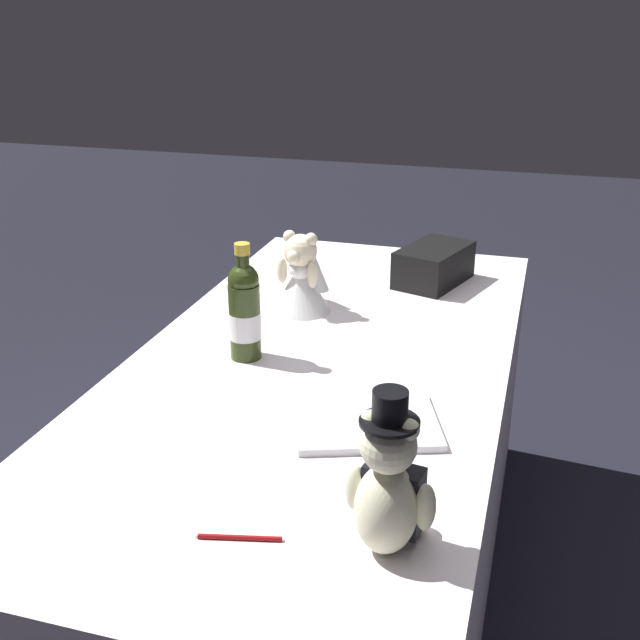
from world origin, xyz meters
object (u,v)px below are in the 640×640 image
(teddy_bear_groom, at_px, (389,488))
(signing_pen, at_px, (237,537))
(teddy_bear_bride, at_px, (303,275))
(guestbook, at_px, (366,422))
(champagne_bottle, at_px, (244,310))
(gift_case_black, at_px, (434,265))

(teddy_bear_groom, height_order, signing_pen, teddy_bear_groom)
(teddy_bear_groom, xyz_separation_m, teddy_bear_bride, (0.95, 0.44, -0.01))
(signing_pen, xyz_separation_m, guestbook, (0.42, -0.12, 0.00))
(teddy_bear_groom, bearing_deg, guestbook, 18.18)
(teddy_bear_bride, bearing_deg, signing_pen, -168.45)
(teddy_bear_groom, relative_size, signing_pen, 1.99)
(signing_pen, bearing_deg, guestbook, -15.54)
(champagne_bottle, bearing_deg, gift_case_black, -27.96)
(signing_pen, bearing_deg, gift_case_black, -4.83)
(champagne_bottle, height_order, guestbook, champagne_bottle)
(gift_case_black, relative_size, guestbook, 1.02)
(teddy_bear_groom, height_order, champagne_bottle, champagne_bottle)
(teddy_bear_groom, distance_m, teddy_bear_bride, 1.04)
(champagne_bottle, distance_m, signing_pen, 0.71)
(teddy_bear_bride, distance_m, signing_pen, 1.03)
(teddy_bear_groom, xyz_separation_m, guestbook, (0.36, 0.12, -0.10))
(teddy_bear_groom, bearing_deg, gift_case_black, 5.57)
(champagne_bottle, bearing_deg, signing_pen, -159.87)
(teddy_bear_groom, xyz_separation_m, champagne_bottle, (0.60, 0.48, 0.01))
(teddy_bear_groom, relative_size, gift_case_black, 0.96)
(teddy_bear_bride, distance_m, guestbook, 0.67)
(teddy_bear_groom, height_order, guestbook, teddy_bear_groom)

